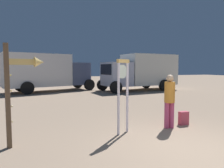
% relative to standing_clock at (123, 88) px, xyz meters
% --- Properties ---
extents(ground_plane, '(80.00, 80.00, 0.00)m').
position_rel_standing_clock_xyz_m(ground_plane, '(0.98, -1.71, -1.28)').
color(ground_plane, gray).
extents(standing_clock, '(0.46, 0.29, 2.09)m').
position_rel_standing_clock_xyz_m(standing_clock, '(0.00, 0.00, 0.00)').
color(standing_clock, white).
rests_on(standing_clock, ground_plane).
extents(arrow_sign, '(0.90, 0.39, 2.41)m').
position_rel_standing_clock_xyz_m(arrow_sign, '(-2.63, -0.03, 0.27)').
color(arrow_sign, brown).
rests_on(arrow_sign, ground_plane).
extents(person_near_clock, '(0.31, 0.31, 1.64)m').
position_rel_standing_clock_xyz_m(person_near_clock, '(1.54, -0.03, -0.36)').
color(person_near_clock, '#B8406A').
rests_on(person_near_clock, ground_plane).
extents(backpack, '(0.31, 0.20, 0.43)m').
position_rel_standing_clock_xyz_m(backpack, '(2.20, 0.12, -1.07)').
color(backpack, '#BD4355').
rests_on(backpack, ground_plane).
extents(box_truck_near, '(7.13, 4.00, 2.90)m').
position_rel_standing_clock_xyz_m(box_truck_near, '(-1.58, 11.57, 0.30)').
color(box_truck_near, silver).
rests_on(box_truck_near, ground_plane).
extents(box_truck_far, '(6.58, 3.24, 2.95)m').
position_rel_standing_clock_xyz_m(box_truck_far, '(5.93, 9.94, 0.31)').
color(box_truck_far, silver).
rests_on(box_truck_far, ground_plane).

